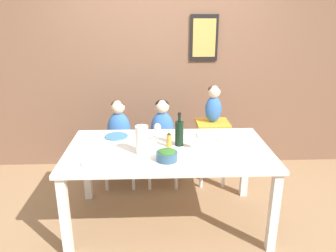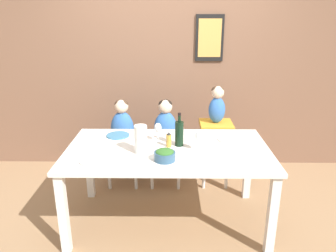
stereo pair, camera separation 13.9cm
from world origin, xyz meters
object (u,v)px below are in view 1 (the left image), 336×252
person_child_left (119,125)px  chair_far_left (120,153)px  chair_far_center (162,153)px  dinner_plate_back_left (116,136)px  paper_towel_roll (142,140)px  person_baby_right (214,103)px  dinner_plate_front_left (95,162)px  dinner_plate_back_right (228,138)px  wine_glass_near (200,136)px  wine_glass_far (157,128)px  salad_bowl_large (167,155)px  chair_right_highchair (212,136)px  wine_bottle (179,133)px  person_child_center (162,125)px

person_child_left → chair_far_left: bearing=-90.0°
chair_far_center → dinner_plate_back_left: size_ratio=2.02×
paper_towel_roll → person_child_left: bearing=108.6°
person_baby_right → dinner_plate_front_left: person_baby_right is taller
person_child_left → dinner_plate_back_right: person_child_left is taller
wine_glass_near → wine_glass_far: 0.42m
chair_far_center → person_child_left: (-0.48, 0.00, 0.34)m
person_child_left → salad_bowl_large: person_child_left is taller
chair_far_left → person_child_left: 0.34m
wine_glass_far → paper_towel_roll: bearing=-116.4°
chair_far_left → person_baby_right: bearing=0.1°
chair_far_center → person_child_left: person_child_left is taller
wine_glass_near → person_child_left: bearing=134.2°
chair_far_left → chair_far_center: bearing=0.0°
dinner_plate_front_left → dinner_plate_back_right: same height
chair_right_highchair → dinner_plate_back_right: bearing=-84.6°
wine_bottle → paper_towel_roll: bearing=-152.5°
chair_far_center → chair_far_left: bearing=180.0°
person_baby_right → person_child_center: bearing=-180.0°
wine_glass_far → salad_bowl_large: bearing=-80.2°
person_child_left → wine_glass_far: 0.74m
chair_right_highchair → dinner_plate_back_left: (-1.01, -0.45, 0.18)m
person_child_center → chair_far_center: bearing=-90.0°
chair_right_highchair → dinner_plate_front_left: dinner_plate_front_left is taller
chair_right_highchair → person_baby_right: 0.38m
chair_right_highchair → dinner_plate_back_right: (0.05, -0.54, 0.18)m
paper_towel_roll → chair_far_center: bearing=77.4°
person_child_center → wine_glass_near: size_ratio=3.08×
wine_bottle → dinner_plate_front_left: wine_bottle is taller
wine_bottle → paper_towel_roll: (-0.33, -0.17, 0.00)m
wine_bottle → paper_towel_roll: 0.37m
chair_far_center → dinner_plate_back_left: 0.74m
wine_glass_far → wine_glass_near: bearing=-31.0°
wine_bottle → dinner_plate_back_right: 0.51m
paper_towel_roll → dinner_plate_back_right: (0.80, 0.31, -0.12)m
wine_bottle → wine_glass_far: bearing=153.2°
person_child_left → dinner_plate_back_left: person_child_left is taller
dinner_plate_back_left → dinner_plate_front_left: bearing=-100.7°
chair_far_left → wine_glass_far: bearing=-54.4°
chair_far_left → paper_towel_roll: size_ratio=1.83×
person_baby_right → wine_bottle: (-0.42, -0.68, -0.09)m
chair_far_center → dinner_plate_back_right: 0.90m
paper_towel_roll → dinner_plate_front_left: bearing=-155.1°
wine_glass_far → salad_bowl_large: wine_glass_far is taller
paper_towel_roll → wine_glass_far: paper_towel_roll is taller
person_baby_right → dinner_plate_back_left: bearing=-155.9°
chair_right_highchair → wine_bottle: size_ratio=2.42×
chair_far_left → person_child_left: bearing=90.0°
person_child_left → wine_glass_far: (0.42, -0.59, 0.16)m
chair_far_center → person_baby_right: (0.56, 0.00, 0.58)m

